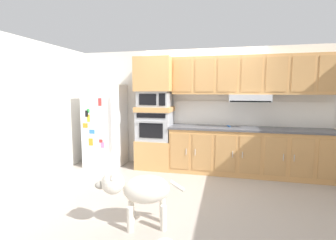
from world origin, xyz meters
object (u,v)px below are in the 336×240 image
microwave (155,99)px  screwdriver (229,126)px  built_in_oven (155,126)px  dog (139,190)px  refrigerator (105,125)px

microwave → screwdriver: 1.61m
built_in_oven → microwave: bearing=-0.8°
built_in_oven → dog: (0.47, -2.28, -0.43)m
refrigerator → built_in_oven: bearing=3.5°
microwave → dog: 2.53m
microwave → built_in_oven: bearing=179.2°
refrigerator → screwdriver: size_ratio=10.66×
built_in_oven → microwave: (0.00, -0.00, 0.56)m
refrigerator → microwave: bearing=3.5°
dog → built_in_oven: bearing=-96.3°
dog → screwdriver: bearing=-132.1°
screwdriver → dog: screwdriver is taller
screwdriver → built_in_oven: bearing=-177.8°
refrigerator → built_in_oven: refrigerator is taller
microwave → screwdriver: microwave is taller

